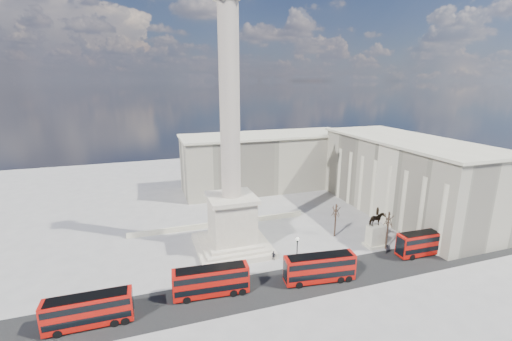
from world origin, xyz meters
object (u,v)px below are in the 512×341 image
object	(u,v)px
red_bus_b	(212,281)
equestrian_statue	(375,233)
red_bus_c	(320,268)
pedestrian_walking	(389,249)
pedestrian_crossing	(274,256)
pedestrian_standing	(386,249)
nelsons_column	(231,185)
red_bus_a	(89,310)
red_bus_d	(426,243)
victorian_lamp	(297,252)

from	to	relation	value
red_bus_b	equestrian_statue	xyz separation A→B (m)	(33.91, 5.75, 0.41)
red_bus_c	pedestrian_walking	xyz separation A→B (m)	(17.25, 4.33, -1.65)
pedestrian_crossing	pedestrian_walking	bearing A→B (deg)	-141.41
red_bus_c	equestrian_statue	bearing A→B (deg)	31.56
pedestrian_walking	red_bus_b	bearing A→B (deg)	-176.57
pedestrian_crossing	pedestrian_standing	bearing A→B (deg)	-141.52
nelsons_column	pedestrian_crossing	xyz separation A→B (m)	(5.97, -7.08, -12.02)
nelsons_column	red_bus_a	size ratio (longest dim) A/B	4.47
red_bus_d	pedestrian_standing	bearing A→B (deg)	160.17
red_bus_b	pedestrian_walking	distance (m)	34.83
red_bus_c	pedestrian_crossing	bearing A→B (deg)	124.68
pedestrian_standing	pedestrian_crossing	world-z (taller)	pedestrian_crossing
pedestrian_walking	red_bus_d	bearing A→B (deg)	-23.23
red_bus_c	equestrian_statue	xyz separation A→B (m)	(16.45, 7.63, 0.38)
red_bus_b	victorian_lamp	size ratio (longest dim) A/B	1.78
red_bus_c	red_bus_d	size ratio (longest dim) A/B	1.04
nelsons_column	red_bus_b	bearing A→B (deg)	-116.13
victorian_lamp	equestrian_statue	distance (m)	19.35
red_bus_a	pedestrian_crossing	bearing A→B (deg)	16.69
victorian_lamp	pedestrian_crossing	size ratio (longest dim) A/B	3.64
nelsons_column	red_bus_d	size ratio (longest dim) A/B	4.37
red_bus_b	pedestrian_standing	world-z (taller)	red_bus_b
red_bus_a	victorian_lamp	bearing A→B (deg)	6.70
pedestrian_walking	equestrian_statue	bearing A→B (deg)	102.92
nelsons_column	pedestrian_walking	xyz separation A→B (m)	(27.86, -11.50, -12.10)
pedestrian_walking	pedestrian_standing	size ratio (longest dim) A/B	0.92
red_bus_d	victorian_lamp	world-z (taller)	victorian_lamp
victorian_lamp	pedestrian_crossing	distance (m)	6.32
red_bus_c	pedestrian_standing	bearing A→B (deg)	21.44
red_bus_a	pedestrian_walking	world-z (taller)	red_bus_a
red_bus_a	red_bus_b	size ratio (longest dim) A/B	0.96
red_bus_c	pedestrian_walking	world-z (taller)	red_bus_c
pedestrian_walking	pedestrian_standing	distance (m)	0.55
red_bus_a	victorian_lamp	size ratio (longest dim) A/B	1.71
red_bus_c	red_bus_d	distance (m)	23.37
nelsons_column	equestrian_statue	distance (m)	30.03
red_bus_c	pedestrian_walking	distance (m)	17.86
red_bus_a	equestrian_statue	world-z (taller)	equestrian_statue
red_bus_c	nelsons_column	bearing A→B (deg)	130.53
nelsons_column	pedestrian_walking	size ratio (longest dim) A/B	30.46
red_bus_b	red_bus_d	bearing A→B (deg)	4.17
red_bus_b	equestrian_statue	bearing A→B (deg)	13.89
red_bus_d	pedestrian_walking	xyz separation A→B (m)	(-6.06, 2.52, -1.59)
pedestrian_walking	pedestrian_standing	bearing A→B (deg)	172.21
pedestrian_walking	pedestrian_crossing	world-z (taller)	pedestrian_crossing
pedestrian_walking	victorian_lamp	bearing A→B (deg)	-178.53
victorian_lamp	pedestrian_walking	bearing A→B (deg)	2.08
victorian_lamp	equestrian_statue	bearing A→B (deg)	11.99
pedestrian_standing	pedestrian_crossing	xyz separation A→B (m)	(-21.36, 4.35, 0.01)
red_bus_b	red_bus_d	size ratio (longest dim) A/B	1.02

